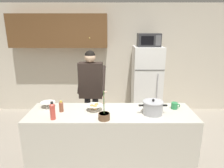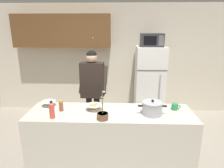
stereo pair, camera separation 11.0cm
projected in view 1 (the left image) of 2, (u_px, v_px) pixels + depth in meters
name	position (u px, v px, depth m)	size (l,w,h in m)	color
ground_plane	(112.00, 167.00, 3.05)	(14.00, 14.00, 0.00)	#9E9384
back_wall_unit	(101.00, 53.00, 4.81)	(6.00, 0.48, 2.60)	beige
kitchen_island	(112.00, 141.00, 2.93)	(2.32, 0.68, 0.92)	beige
refrigerator	(147.00, 83.00, 4.60)	(0.64, 0.68, 1.66)	white
microwave	(149.00, 40.00, 4.31)	(0.48, 0.37, 0.28)	#2D2D30
person_near_pot	(92.00, 85.00, 3.64)	(0.52, 0.43, 1.68)	black
cooking_pot	(154.00, 108.00, 2.71)	(0.39, 0.28, 0.22)	#ADAFB5
coffee_mug	(175.00, 106.00, 2.89)	(0.13, 0.09, 0.10)	#2D8C4C
bread_bowl	(95.00, 107.00, 2.84)	(0.23, 0.23, 0.10)	white
empty_bowl	(49.00, 104.00, 2.96)	(0.21, 0.21, 0.08)	white
bottle_near_edge	(62.00, 106.00, 2.79)	(0.06, 0.06, 0.16)	brown
bottle_mid_counter	(53.00, 111.00, 2.55)	(0.07, 0.07, 0.24)	#D84C3F
potted_orchid	(105.00, 115.00, 2.55)	(0.15, 0.15, 0.39)	brown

